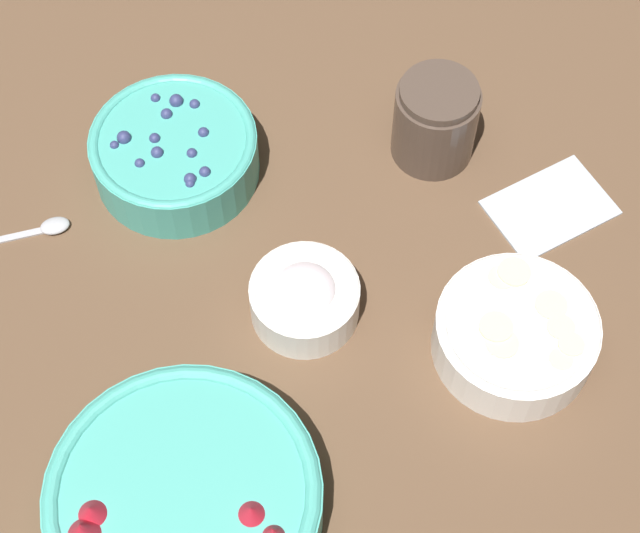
{
  "coord_description": "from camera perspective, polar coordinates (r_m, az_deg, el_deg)",
  "views": [
    {
      "loc": [
        -0.0,
        0.51,
        0.98
      ],
      "look_at": [
        -0.04,
        -0.04,
        0.05
      ],
      "focal_mm": 60.0,
      "sensor_mm": 36.0,
      "label": 1
    }
  ],
  "objects": [
    {
      "name": "bowl_cream",
      "position": [
        1.08,
        -1.07,
        -1.64
      ],
      "size": [
        0.11,
        0.11,
        0.06
      ],
      "color": "white",
      "rests_on": "ground_plane"
    },
    {
      "name": "bowl_strawberries",
      "position": [
        1.0,
        -7.55,
        -12.28
      ],
      "size": [
        0.25,
        0.25,
        0.08
      ],
      "color": "#47AD9E",
      "rests_on": "ground_plane"
    },
    {
      "name": "napkin",
      "position": [
        1.2,
        11.97,
        3.12
      ],
      "size": [
        0.16,
        0.14,
        0.01
      ],
      "color": "#B2BCC6",
      "rests_on": "ground_plane"
    },
    {
      "name": "jar_chocolate",
      "position": [
        1.19,
        5.93,
        7.64
      ],
      "size": [
        0.09,
        0.09,
        0.1
      ],
      "color": "#4C3D33",
      "rests_on": "ground_plane"
    },
    {
      "name": "bowl_bananas",
      "position": [
        1.08,
        10.16,
        -3.54
      ],
      "size": [
        0.16,
        0.16,
        0.06
      ],
      "color": "white",
      "rests_on": "ground_plane"
    },
    {
      "name": "ground_plane",
      "position": [
        1.1,
        -1.79,
        -3.23
      ],
      "size": [
        4.0,
        4.0,
        0.0
      ],
      "primitive_type": "plane",
      "color": "brown"
    },
    {
      "name": "bowl_blueberries",
      "position": [
        1.19,
        -7.98,
        6.08
      ],
      "size": [
        0.18,
        0.18,
        0.07
      ],
      "color": "#47AD9E",
      "rests_on": "ground_plane"
    },
    {
      "name": "spoon",
      "position": [
        1.2,
        -15.35,
        1.8
      ],
      "size": [
        0.14,
        0.04,
        0.01
      ],
      "color": "#B2B2B7",
      "rests_on": "ground_plane"
    }
  ]
}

